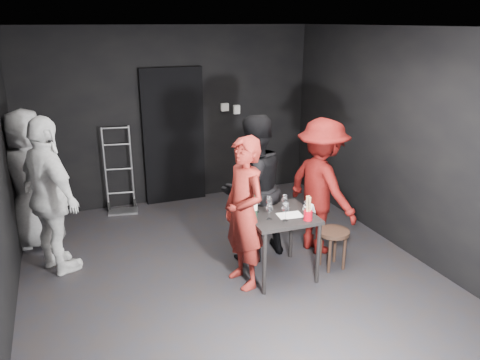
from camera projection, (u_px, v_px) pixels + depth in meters
name	position (u px, v px, depth m)	size (l,w,h in m)	color
floor	(228.00, 271.00, 5.43)	(4.50, 5.00, 0.02)	black
ceiling	(225.00, 26.00, 4.56)	(4.50, 5.00, 0.02)	silver
wall_back	(172.00, 117.00, 7.20)	(4.50, 0.04, 2.70)	black
wall_front	(368.00, 269.00, 2.79)	(4.50, 0.04, 2.70)	black
wall_right	(398.00, 140.00, 5.77)	(0.04, 5.00, 2.70)	black
doorway	(174.00, 136.00, 7.24)	(0.95, 0.10, 2.10)	black
wallbox_upper	(225.00, 107.00, 7.42)	(0.12, 0.06, 0.12)	#B7B7B2
wallbox_lower	(236.00, 109.00, 7.50)	(0.10, 0.06, 0.14)	#B7B7B2
hand_truck	(121.00, 196.00, 7.08)	(0.43, 0.36, 1.30)	#B2B2B7
tasting_table	(280.00, 222.00, 5.15)	(0.72, 0.72, 0.75)	black
stool	(333.00, 238.00, 5.39)	(0.36, 0.36, 0.47)	black
server_red	(244.00, 206.00, 4.90)	(0.67, 0.44, 1.84)	maroon
woman_black	(253.00, 176.00, 5.47)	(1.00, 0.55, 2.05)	black
man_maroon	(322.00, 179.00, 5.64)	(1.22, 0.56, 1.88)	#5A0D0B
bystander_cream	(48.00, 181.00, 5.10)	(1.29, 0.61, 2.19)	white
bystander_grey	(29.00, 168.00, 5.73)	(1.02, 0.56, 2.09)	gray
tasting_mat	(290.00, 215.00, 5.07)	(0.27, 0.18, 0.00)	white
wine_glass_a	(269.00, 210.00, 4.95)	(0.07, 0.07, 0.20)	white
wine_glass_b	(257.00, 204.00, 5.13)	(0.07, 0.07, 0.19)	white
wine_glass_c	(269.00, 203.00, 5.16)	(0.07, 0.07, 0.19)	white
wine_glass_d	(286.00, 211.00, 4.91)	(0.08, 0.08, 0.22)	white
wine_glass_e	(307.00, 209.00, 4.99)	(0.08, 0.08, 0.20)	white
wine_glass_f	(285.00, 201.00, 5.22)	(0.07, 0.07, 0.18)	white
wine_bottle	(254.00, 207.00, 4.98)	(0.08, 0.08, 0.33)	black
breadstick_cup	(308.00, 208.00, 4.92)	(0.09, 0.09, 0.29)	#A40412
reserved_card	(308.00, 207.00, 5.15)	(0.09, 0.14, 0.11)	white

